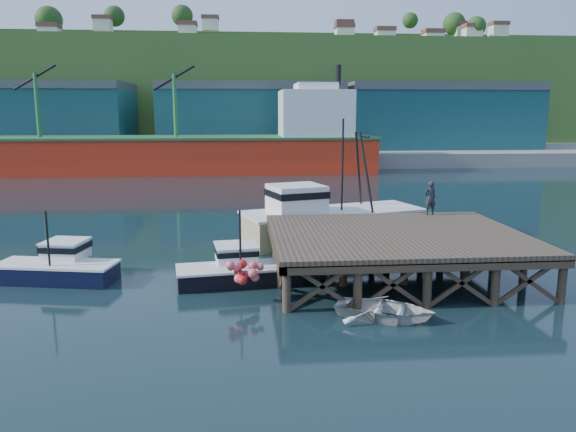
{
  "coord_description": "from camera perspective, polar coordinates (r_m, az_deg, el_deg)",
  "views": [
    {
      "loc": [
        -1.99,
        -25.83,
        7.84
      ],
      "look_at": [
        0.44,
        2.0,
        2.62
      ],
      "focal_mm": 35.0,
      "sensor_mm": 36.0,
      "label": 1
    }
  ],
  "objects": [
    {
      "name": "warehouse_mid",
      "position": [
        90.86,
        -3.8,
        9.72
      ],
      "size": [
        28.0,
        16.0,
        9.0
      ],
      "primitive_type": "cube",
      "color": "#1B5559",
      "rests_on": "far_quay"
    },
    {
      "name": "far_quay",
      "position": [
        96.09,
        -3.82,
        6.49
      ],
      "size": [
        160.0,
        40.0,
        2.0
      ],
      "primitive_type": "cube",
      "color": "gray",
      "rests_on": "ground"
    },
    {
      "name": "warehouse_right",
      "position": [
        96.31,
        14.61,
        9.46
      ],
      "size": [
        30.0,
        16.0,
        9.0
      ],
      "primitive_type": "cube",
      "color": "#1B5559",
      "rests_on": "far_quay"
    },
    {
      "name": "ground",
      "position": [
        27.07,
        -0.57,
        -6.25
      ],
      "size": [
        300.0,
        300.0,
        0.0
      ],
      "primitive_type": "plane",
      "color": "black",
      "rests_on": "ground"
    },
    {
      "name": "boat_black",
      "position": [
        26.28,
        -5.07,
        -5.34
      ],
      "size": [
        5.92,
        4.93,
        3.52
      ],
      "rotation": [
        0.0,
        0.0,
        0.13
      ],
      "color": "black",
      "rests_on": "ground"
    },
    {
      "name": "trawler",
      "position": [
        34.42,
        4.24,
        -0.0
      ],
      "size": [
        11.76,
        7.02,
        7.42
      ],
      "rotation": [
        0.0,
        0.0,
        0.3
      ],
      "color": "tan",
      "rests_on": "ground"
    },
    {
      "name": "dinghy",
      "position": [
        22.06,
        9.77,
        -9.31
      ],
      "size": [
        4.58,
        4.05,
        0.79
      ],
      "primitive_type": "imported",
      "rotation": [
        0.0,
        0.0,
        1.14
      ],
      "color": "silver",
      "rests_on": "ground"
    },
    {
      "name": "warehouse_left",
      "position": [
        96.65,
        -25.29,
        8.8
      ],
      "size": [
        32.0,
        16.0,
        9.0
      ],
      "primitive_type": "cube",
      "color": "#1B5559",
      "rests_on": "far_quay"
    },
    {
      "name": "hillside",
      "position": [
        125.88,
        -4.18,
        12.0
      ],
      "size": [
        220.0,
        50.0,
        22.0
      ],
      "primitive_type": "cube",
      "color": "#2D511E",
      "rests_on": "ground"
    },
    {
      "name": "cargo_ship",
      "position": [
        74.25,
        -10.07,
        6.93
      ],
      "size": [
        55.5,
        10.0,
        13.75
      ],
      "color": "red",
      "rests_on": "ground"
    },
    {
      "name": "dockworker",
      "position": [
        32.4,
        14.24,
        1.8
      ],
      "size": [
        0.75,
        0.56,
        1.89
      ],
      "primitive_type": "imported",
      "rotation": [
        0.0,
        0.0,
        3.3
      ],
      "color": "black",
      "rests_on": "wharf"
    },
    {
      "name": "wharf",
      "position": [
        27.36,
        11.03,
        -2.06
      ],
      "size": [
        12.0,
        10.0,
        2.62
      ],
      "color": "brown",
      "rests_on": "ground"
    },
    {
      "name": "boat_navy",
      "position": [
        28.58,
        -22.24,
        -4.7
      ],
      "size": [
        5.79,
        3.56,
        3.45
      ],
      "rotation": [
        0.0,
        0.0,
        -0.19
      ],
      "color": "black",
      "rests_on": "ground"
    }
  ]
}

